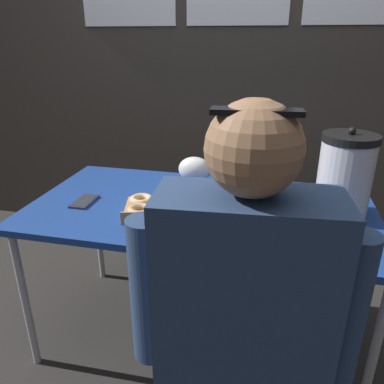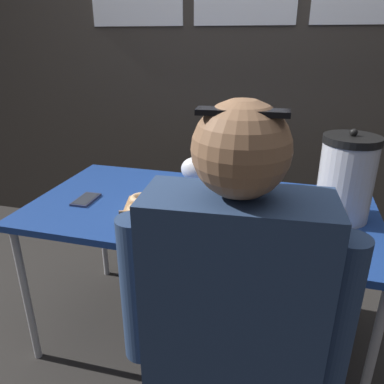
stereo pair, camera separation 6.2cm
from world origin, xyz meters
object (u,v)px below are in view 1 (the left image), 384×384
(coffee_urn, at_px, (345,176))
(person_seated, at_px, (241,341))
(donut_box, at_px, (166,207))
(cell_phone, at_px, (84,201))
(space_heater, at_px, (259,179))

(coffee_urn, xyz_separation_m, person_seated, (-0.32, -0.67, -0.27))
(donut_box, relative_size, coffee_urn, 1.09)
(cell_phone, distance_m, person_seated, 0.93)
(donut_box, bearing_deg, coffee_urn, -4.27)
(cell_phone, relative_size, space_heater, 0.62)
(cell_phone, bearing_deg, coffee_urn, 5.70)
(donut_box, bearing_deg, cell_phone, 164.20)
(space_heater, height_order, person_seated, person_seated)
(person_seated, bearing_deg, coffee_urn, -120.10)
(donut_box, bearing_deg, space_heater, 8.15)
(coffee_urn, relative_size, person_seated, 0.29)
(space_heater, bearing_deg, coffee_urn, -4.27)
(cell_phone, bearing_deg, donut_box, -1.82)
(coffee_urn, relative_size, cell_phone, 2.47)
(coffee_urn, bearing_deg, space_heater, 175.73)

